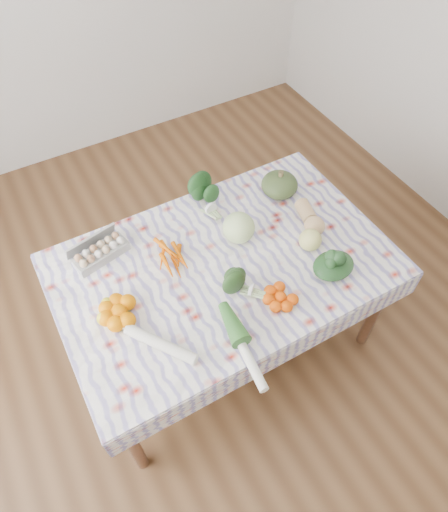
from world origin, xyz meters
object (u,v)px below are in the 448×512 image
Objects in this scene: dining_table at (224,273)px; grapefruit at (310,240)px; kabocha_squash at (279,185)px; cabbage at (239,228)px; butternut_squash at (310,217)px; egg_carton at (101,253)px.

dining_table is 13.86× the size of grapefruit.
cabbage is at bearing -154.28° from kabocha_squash.
cabbage reaches higher than butternut_squash.
egg_carton is 1.05m from grapefruit.
cabbage is 0.37m from grapefruit.
egg_carton is 0.70m from cabbage.
kabocha_squash is 0.27m from butternut_squash.
butternut_squash is at bearing -29.90° from egg_carton.
grapefruit reaches higher than dining_table.
cabbage is at bearing 179.24° from butternut_squash.
egg_carton is 1.23× the size of butternut_squash.
butternut_squash is at bearing 1.38° from dining_table.
cabbage is at bearing 36.08° from dining_table.
egg_carton is 1.03m from kabocha_squash.
cabbage reaches higher than grapefruit.
grapefruit is (0.28, -0.23, -0.02)m from cabbage.
kabocha_squash reaches higher than butternut_squash.
dining_table is at bearing -143.92° from cabbage.
cabbage is 1.43× the size of grapefruit.
kabocha_squash is 1.23× the size of cabbage.
cabbage reaches higher than dining_table.
kabocha_squash is at bearing 105.85° from butternut_squash.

